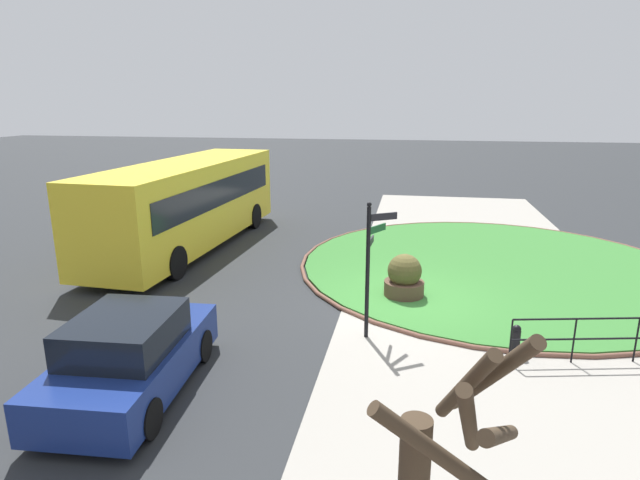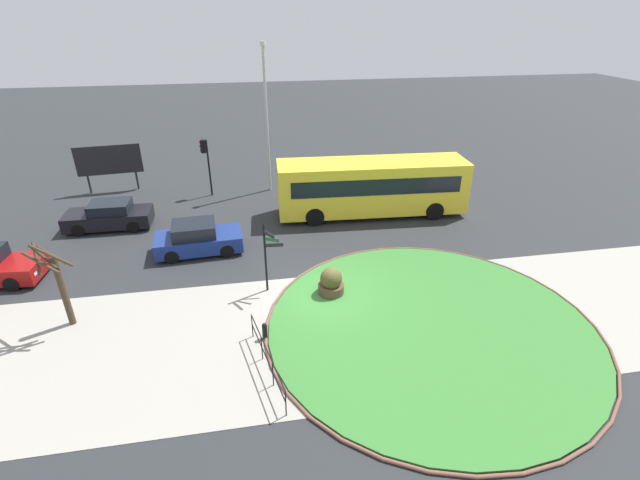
% 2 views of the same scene
% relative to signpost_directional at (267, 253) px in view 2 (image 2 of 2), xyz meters
% --- Properties ---
extents(ground, '(120.00, 120.00, 0.00)m').
position_rel_signpost_directional_xyz_m(ground, '(2.21, -0.77, -1.78)').
color(ground, '#282B2D').
extents(sidewalk_paving, '(32.00, 7.55, 0.02)m').
position_rel_signpost_directional_xyz_m(sidewalk_paving, '(2.21, -2.99, -1.77)').
color(sidewalk_paving, '#9E998E').
rests_on(sidewalk_paving, ground).
extents(grass_island, '(11.82, 11.82, 0.10)m').
position_rel_signpost_directional_xyz_m(grass_island, '(5.62, -3.43, -1.73)').
color(grass_island, '#387A33').
rests_on(grass_island, ground).
extents(grass_kerb_ring, '(12.13, 12.13, 0.11)m').
position_rel_signpost_directional_xyz_m(grass_kerb_ring, '(5.62, -3.43, -1.73)').
color(grass_kerb_ring, brown).
rests_on(grass_kerb_ring, ground).
extents(signpost_directional, '(0.78, 0.62, 3.05)m').
position_rel_signpost_directional_xyz_m(signpost_directional, '(0.00, 0.00, 0.00)').
color(signpost_directional, black).
rests_on(signpost_directional, ground).
extents(bollard_foreground, '(0.18, 0.18, 0.67)m').
position_rel_signpost_directional_xyz_m(bollard_foreground, '(-0.39, -3.04, -1.44)').
color(bollard_foreground, black).
rests_on(bollard_foreground, ground).
extents(railing_grass_edge, '(0.82, 3.74, 0.97)m').
position_rel_signpost_directional_xyz_m(railing_grass_edge, '(-0.41, -4.71, -1.15)').
color(railing_grass_edge, black).
rests_on(railing_grass_edge, ground).
extents(bus_yellow, '(10.45, 3.10, 3.04)m').
position_rel_signpost_directional_xyz_m(bus_yellow, '(6.24, 6.91, -0.15)').
color(bus_yellow, yellow).
rests_on(bus_yellow, ground).
extents(car_near_lane, '(4.12, 2.07, 1.52)m').
position_rel_signpost_directional_xyz_m(car_near_lane, '(-3.06, 3.95, -1.08)').
color(car_near_lane, navy).
rests_on(car_near_lane, ground).
extents(car_trailing, '(4.35, 1.87, 1.44)m').
position_rel_signpost_directional_xyz_m(car_trailing, '(-7.82, 7.51, -1.11)').
color(car_trailing, black).
rests_on(car_trailing, ground).
extents(traffic_light_near, '(0.48, 0.32, 3.48)m').
position_rel_signpost_directional_xyz_m(traffic_light_near, '(-2.85, 11.40, 0.77)').
color(traffic_light_near, black).
rests_on(traffic_light_near, ground).
extents(lamppost_tall, '(0.32, 0.32, 8.77)m').
position_rel_signpost_directional_xyz_m(lamppost_tall, '(0.94, 11.68, 2.89)').
color(lamppost_tall, '#B7B7BC').
rests_on(lamppost_tall, ground).
extents(billboard_left, '(3.84, 0.53, 2.95)m').
position_rel_signpost_directional_xyz_m(billboard_left, '(-8.83, 13.18, 0.20)').
color(billboard_left, black).
rests_on(billboard_left, ground).
extents(planter_near_signpost, '(1.05, 1.05, 1.22)m').
position_rel_signpost_directional_xyz_m(planter_near_signpost, '(2.45, -0.72, -1.24)').
color(planter_near_signpost, brown).
rests_on(planter_near_signpost, ground).
extents(street_tree_bare, '(1.49, 1.11, 3.70)m').
position_rel_signpost_directional_xyz_m(street_tree_bare, '(-7.37, -1.04, 0.13)').
color(street_tree_bare, '#423323').
rests_on(street_tree_bare, ground).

